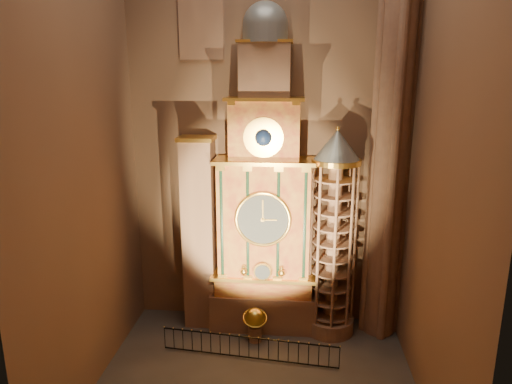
# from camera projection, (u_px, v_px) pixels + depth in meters

# --- Properties ---
(floor) EXTENTS (14.00, 14.00, 0.00)m
(floor) POSITION_uv_depth(u_px,v_px,m) (256.00, 384.00, 20.00)
(floor) COLOR #383330
(floor) RESTS_ON ground
(wall_back) EXTENTS (22.00, 0.00, 22.00)m
(wall_back) POSITION_uv_depth(u_px,v_px,m) (266.00, 119.00, 23.09)
(wall_back) COLOR brown
(wall_back) RESTS_ON floor
(wall_left) EXTENTS (0.00, 22.00, 22.00)m
(wall_left) POSITION_uv_depth(u_px,v_px,m) (78.00, 131.00, 17.89)
(wall_left) COLOR brown
(wall_left) RESTS_ON floor
(wall_right) EXTENTS (0.00, 22.00, 22.00)m
(wall_right) POSITION_uv_depth(u_px,v_px,m) (446.00, 135.00, 16.70)
(wall_right) COLOR brown
(wall_right) RESTS_ON floor
(astronomical_clock) EXTENTS (5.60, 2.41, 16.70)m
(astronomical_clock) POSITION_uv_depth(u_px,v_px,m) (264.00, 207.00, 23.15)
(astronomical_clock) COLOR #8C634C
(astronomical_clock) RESTS_ON floor
(portrait_tower) EXTENTS (1.80, 1.60, 10.20)m
(portrait_tower) POSITION_uv_depth(u_px,v_px,m) (199.00, 233.00, 23.83)
(portrait_tower) COLOR #8C634C
(portrait_tower) RESTS_ON floor
(stair_turret) EXTENTS (2.50, 2.50, 10.80)m
(stair_turret) POSITION_uv_depth(u_px,v_px,m) (333.00, 237.00, 22.94)
(stair_turret) COLOR #8C634C
(stair_turret) RESTS_ON floor
(gothic_pier) EXTENTS (2.04, 2.04, 22.00)m
(gothic_pier) POSITION_uv_depth(u_px,v_px,m) (393.00, 122.00, 21.60)
(gothic_pier) COLOR #8C634C
(gothic_pier) RESTS_ON floor
(stained_glass_window) EXTENTS (2.20, 0.14, 5.20)m
(stained_glass_window) POSITION_uv_depth(u_px,v_px,m) (200.00, 3.00, 21.92)
(stained_glass_window) COLOR navy
(stained_glass_window) RESTS_ON wall_back
(celestial_globe) EXTENTS (1.42, 1.36, 1.79)m
(celestial_globe) POSITION_uv_depth(u_px,v_px,m) (255.00, 321.00, 23.03)
(celestial_globe) COLOR #8C634C
(celestial_globe) RESTS_ON floor
(iron_railing) EXTENTS (8.42, 0.97, 1.14)m
(iron_railing) POSITION_uv_depth(u_px,v_px,m) (249.00, 348.00, 21.58)
(iron_railing) COLOR black
(iron_railing) RESTS_ON floor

